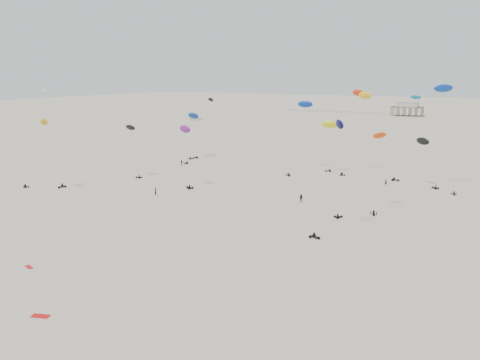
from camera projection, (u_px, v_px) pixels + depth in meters
The scene contains 25 objects.
ground_plane at pixel (369, 144), 194.38m from camera, with size 900.00×900.00×0.00m, color beige.
pavilion_main at pixel (407, 110), 326.48m from camera, with size 21.00×13.00×9.80m.
pier_fence at pixel (335, 112), 351.58m from camera, with size 80.20×0.20×1.50m.
rig_0 at pixel (378, 162), 98.76m from camera, with size 3.98×10.20×16.71m.
rig_1 at pixel (356, 137), 92.98m from camera, with size 5.49×7.30×25.21m.
rig_2 at pixel (206, 119), 161.59m from camera, with size 5.49×8.10×20.78m.
rig_3 at pixel (54, 143), 120.09m from camera, with size 9.26×5.61×24.85m.
rig_4 at pixel (302, 118), 140.52m from camera, with size 4.81×16.47×23.04m.
rig_5 at pixel (445, 101), 117.83m from camera, with size 8.99×13.48×26.97m.
rig_6 at pixel (332, 158), 84.69m from camera, with size 3.81×11.60×20.69m.
rig_7 at pixel (332, 134), 136.34m from camera, with size 9.10×6.40×15.36m.
rig_8 at pixel (186, 144), 119.07m from camera, with size 6.44×5.27×15.94m.
rig_9 at pixel (353, 107), 138.44m from camera, with size 9.14×10.12×24.54m.
rig_10 at pixel (405, 139), 126.35m from camera, with size 5.70×6.16×23.22m.
rig_11 at pixel (132, 138), 130.57m from camera, with size 6.29×3.24×14.96m.
rig_12 at pixel (40, 136), 116.58m from camera, with size 9.46×5.76×18.08m.
rig_14 at pixel (192, 121), 158.47m from camera, with size 7.54×13.02×17.35m.
rig_15 at pixel (195, 124), 163.72m from camera, with size 6.11×10.15×14.84m.
rig_16 at pixel (425, 150), 120.09m from camera, with size 7.53×5.63×12.65m.
spectator_0 at pixel (156, 195), 112.29m from camera, with size 0.81×0.56×2.24m, color black.
spectator_1 at pixel (301, 202), 106.67m from camera, with size 1.04×0.60×2.12m, color black.
spectator_2 at pixel (182, 165), 149.53m from camera, with size 1.25×0.67×2.11m, color black.
spectator_3 at pixel (386, 185), 122.60m from camera, with size 0.69×0.47×1.90m, color black.
grounded_kite_a at pixel (40, 316), 56.18m from camera, with size 2.20×0.90×0.08m, color #BD0C0B.
grounded_kite_b at pixel (29, 267), 70.50m from camera, with size 1.80×0.70×0.07m, color red.
Camera 1 is at (45.39, 5.00, 28.40)m, focal length 35.00 mm.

